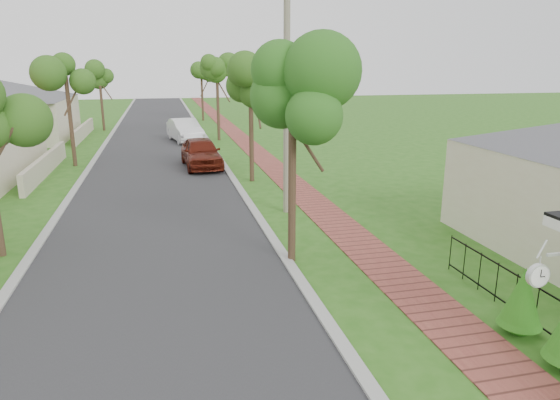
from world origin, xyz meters
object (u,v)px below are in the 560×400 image
object	(u,v)px
parked_car_white	(185,130)
station_clock	(540,274)
near_tree	(293,102)
parked_car_red	(201,153)
utility_pole	(287,90)

from	to	relation	value
parked_car_white	station_clock	bearing A→B (deg)	-92.05
near_tree	parked_car_red	bearing A→B (deg)	95.67
utility_pole	parked_car_white	bearing A→B (deg)	98.39
parked_car_red	near_tree	xyz separation A→B (m)	(1.42, -14.30, 3.73)
near_tree	utility_pole	distance (m)	4.96
parked_car_white	parked_car_red	bearing A→B (deg)	-98.61
utility_pole	near_tree	bearing A→B (deg)	-102.22
parked_car_red	near_tree	size ratio (longest dim) A/B	0.84
parked_car_white	utility_pole	xyz separation A→B (m)	(2.85, -19.34, 3.78)
parked_car_red	parked_car_white	size ratio (longest dim) A/B	0.96
parked_car_white	near_tree	distance (m)	24.54
near_tree	station_clock	world-z (taller)	near_tree
parked_car_red	station_clock	size ratio (longest dim) A/B	4.49
near_tree	station_clock	bearing A→B (deg)	-65.13
parked_car_red	utility_pole	xyz separation A→B (m)	(2.47, -9.45, 3.79)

